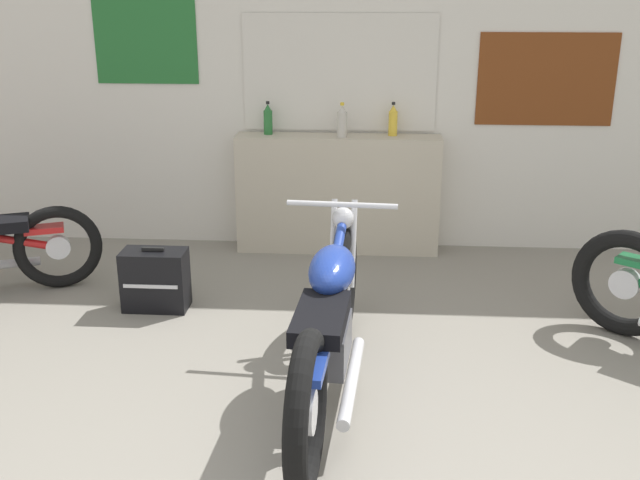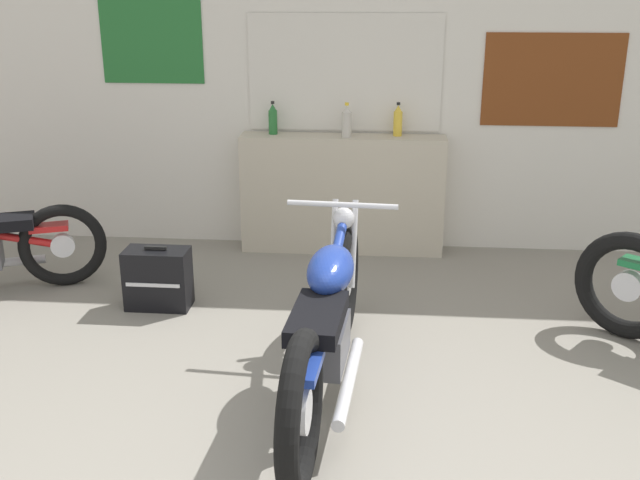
% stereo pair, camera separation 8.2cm
% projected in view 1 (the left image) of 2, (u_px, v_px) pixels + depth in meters
% --- Properties ---
extents(wall_back, '(10.00, 0.07, 2.80)m').
position_uv_depth(wall_back, '(348.00, 74.00, 5.88)').
color(wall_back, silver).
rests_on(wall_back, ground_plane).
extents(sill_counter, '(1.62, 0.28, 0.95)m').
position_uv_depth(sill_counter, '(338.00, 194.00, 6.02)').
color(sill_counter, '#B7AD99').
rests_on(sill_counter, ground_plane).
extents(bottle_leftmost, '(0.07, 0.07, 0.26)m').
position_uv_depth(bottle_leftmost, '(268.00, 120.00, 5.89)').
color(bottle_leftmost, '#23662D').
rests_on(bottle_leftmost, sill_counter).
extents(bottle_left_center, '(0.08, 0.08, 0.27)m').
position_uv_depth(bottle_left_center, '(342.00, 122.00, 5.78)').
color(bottle_left_center, '#B7B2A8').
rests_on(bottle_left_center, sill_counter).
extents(bottle_center, '(0.07, 0.07, 0.26)m').
position_uv_depth(bottle_center, '(393.00, 121.00, 5.84)').
color(bottle_center, gold).
rests_on(bottle_center, sill_counter).
extents(motorcycle_blue, '(0.64, 2.24, 0.90)m').
position_uv_depth(motorcycle_blue, '(329.00, 322.00, 3.87)').
color(motorcycle_blue, black).
rests_on(motorcycle_blue, ground_plane).
extents(hard_case_black, '(0.43, 0.24, 0.43)m').
position_uv_depth(hard_case_black, '(155.00, 280.00, 5.00)').
color(hard_case_black, black).
rests_on(hard_case_black, ground_plane).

